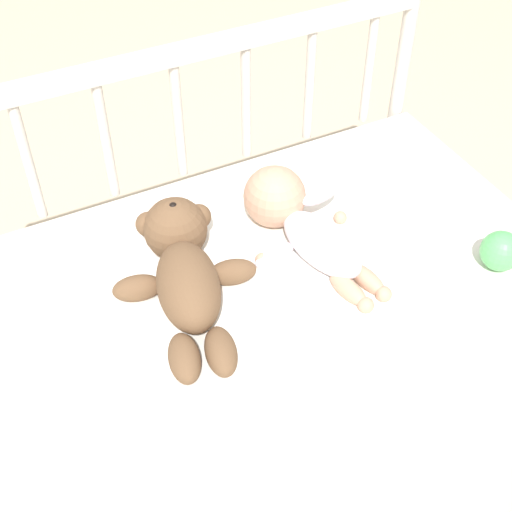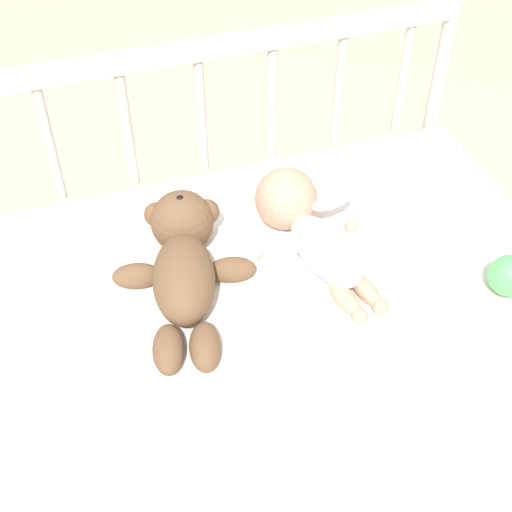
{
  "view_description": "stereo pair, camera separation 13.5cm",
  "coord_description": "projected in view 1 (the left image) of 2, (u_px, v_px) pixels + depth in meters",
  "views": [
    {
      "loc": [
        -0.43,
        -0.87,
        1.47
      ],
      "look_at": [
        0.0,
        -0.01,
        0.52
      ],
      "focal_mm": 50.0,
      "sensor_mm": 36.0,
      "label": 1
    },
    {
      "loc": [
        -0.31,
        -0.92,
        1.47
      ],
      "look_at": [
        0.0,
        -0.01,
        0.52
      ],
      "focal_mm": 50.0,
      "sensor_mm": 36.0,
      "label": 2
    }
  ],
  "objects": [
    {
      "name": "toy_ball",
      "position": [
        501.0,
        251.0,
        1.39
      ],
      "size": [
        0.08,
        0.08,
        0.08
      ],
      "color": "#59BF66",
      "rests_on": "crib_mattress"
    },
    {
      "name": "crib_rail",
      "position": [
        180.0,
        141.0,
        1.57
      ],
      "size": [
        1.21,
        0.04,
        0.78
      ],
      "color": "beige",
      "rests_on": "ground_plane"
    },
    {
      "name": "blanket",
      "position": [
        253.0,
        283.0,
        1.38
      ],
      "size": [
        0.76,
        0.5,
        0.01
      ],
      "color": "white",
      "rests_on": "crib_mattress"
    },
    {
      "name": "baby",
      "position": [
        299.0,
        222.0,
        1.43
      ],
      "size": [
        0.24,
        0.38,
        0.13
      ],
      "color": "white",
      "rests_on": "crib_mattress"
    },
    {
      "name": "crib_mattress",
      "position": [
        255.0,
        349.0,
        1.56
      ],
      "size": [
        1.21,
        0.69,
        0.46
      ],
      "color": "white",
      "rests_on": "ground_plane"
    },
    {
      "name": "teddy_bear",
      "position": [
        184.0,
        268.0,
        1.33
      ],
      "size": [
        0.28,
        0.41,
        0.13
      ],
      "color": "brown",
      "rests_on": "crib_mattress"
    },
    {
      "name": "ground_plane",
      "position": [
        255.0,
        408.0,
        1.72
      ],
      "size": [
        12.0,
        12.0,
        0.0
      ],
      "primitive_type": "plane",
      "color": "#C6B293"
    }
  ]
}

